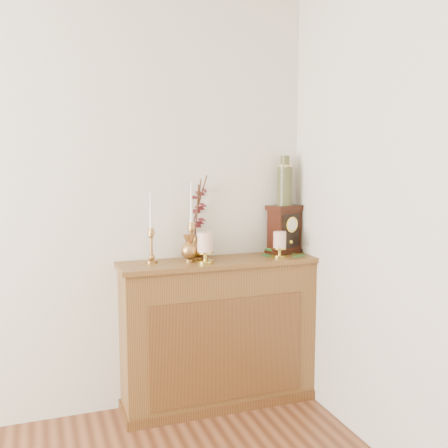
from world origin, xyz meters
name	(u,v)px	position (x,y,z in m)	size (l,w,h in m)	color
console_shelf	(219,337)	(1.40, 2.10, 0.44)	(1.24, 0.34, 0.93)	brown
candlestick_left	(151,240)	(0.99, 2.13, 1.07)	(0.07, 0.07, 0.43)	#B18347
candlestick_center	(191,235)	(1.24, 2.14, 1.09)	(0.08, 0.08, 0.48)	#B18347
bud_vase	(189,249)	(1.21, 2.09, 1.01)	(0.10, 0.10, 0.17)	#B18347
ginger_jar	(198,221)	(1.30, 2.22, 1.16)	(0.21, 0.23, 0.52)	#B18347
pillar_candle_left	(205,246)	(1.28, 2.02, 1.03)	(0.10, 0.10, 0.20)	gold
pillar_candle_right	(280,243)	(1.78, 2.04, 1.02)	(0.09, 0.09, 0.17)	gold
ivy_garland	(279,254)	(1.80, 2.08, 0.94)	(0.44, 0.20, 0.07)	#276024
mantel_clock	(284,230)	(1.88, 2.17, 1.08)	(0.24, 0.20, 0.31)	black
ceramic_vase	(285,183)	(1.88, 2.18, 1.39)	(0.10, 0.10, 0.32)	#193324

